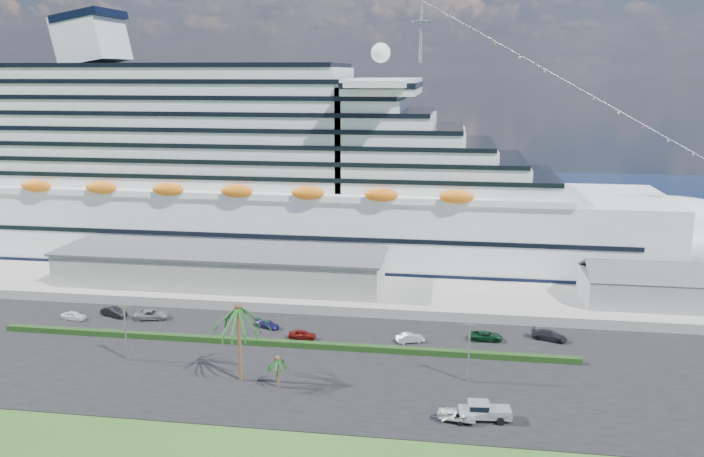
% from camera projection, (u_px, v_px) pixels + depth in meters
% --- Properties ---
extents(ground, '(420.00, 420.00, 0.00)m').
position_uv_depth(ground, '(308.00, 400.00, 86.30)').
color(ground, '#264A18').
rests_on(ground, ground).
extents(asphalt_lot, '(140.00, 38.00, 0.12)m').
position_uv_depth(asphalt_lot, '(324.00, 363.00, 96.89)').
color(asphalt_lot, black).
rests_on(asphalt_lot, ground).
extents(wharf, '(240.00, 20.00, 1.80)m').
position_uv_depth(wharf, '(354.00, 294.00, 124.66)').
color(wharf, gray).
rests_on(wharf, ground).
extents(water, '(420.00, 160.00, 0.02)m').
position_uv_depth(water, '(396.00, 205.00, 211.64)').
color(water, '#0B1A33').
rests_on(water, ground).
extents(cruise_ship, '(191.00, 38.00, 54.00)m').
position_uv_depth(cruise_ship, '(271.00, 184.00, 147.35)').
color(cruise_ship, silver).
rests_on(cruise_ship, ground).
extents(terminal_building, '(61.00, 15.00, 6.30)m').
position_uv_depth(terminal_building, '(221.00, 266.00, 127.31)').
color(terminal_building, gray).
rests_on(terminal_building, wharf).
extents(port_shed, '(24.00, 12.31, 7.37)m').
position_uv_depth(port_shed, '(656.00, 288.00, 116.46)').
color(port_shed, gray).
rests_on(port_shed, wharf).
extents(hedge, '(88.00, 1.10, 0.90)m').
position_uv_depth(hedge, '(278.00, 343.00, 102.74)').
color(hedge, black).
rests_on(hedge, asphalt_lot).
extents(lamp_post_left, '(1.60, 0.35, 8.27)m').
position_uv_depth(lamp_post_left, '(125.00, 325.00, 96.81)').
color(lamp_post_left, gray).
rests_on(lamp_post_left, asphalt_lot).
extents(lamp_post_right, '(1.60, 0.35, 8.27)m').
position_uv_depth(lamp_post_right, '(469.00, 344.00, 89.96)').
color(lamp_post_right, gray).
rests_on(lamp_post_right, asphalt_lot).
extents(palm_tall, '(8.82, 8.82, 11.13)m').
position_uv_depth(palm_tall, '(238.00, 316.00, 89.52)').
color(palm_tall, '#47301E').
rests_on(palm_tall, ground).
extents(palm_short, '(3.53, 3.53, 4.56)m').
position_uv_depth(palm_short, '(277.00, 362.00, 88.53)').
color(palm_short, '#47301E').
rests_on(palm_short, ground).
extents(parked_car_0, '(4.21, 2.07, 1.38)m').
position_uv_depth(parked_car_0, '(74.00, 316.00, 113.63)').
color(parked_car_0, white).
rests_on(parked_car_0, asphalt_lot).
extents(parked_car_1, '(5.05, 3.19, 1.57)m').
position_uv_depth(parked_car_1, '(114.00, 312.00, 115.13)').
color(parked_car_1, black).
rests_on(parked_car_1, asphalt_lot).
extents(parked_car_2, '(6.02, 3.79, 1.55)m').
position_uv_depth(parked_car_2, '(152.00, 315.00, 113.91)').
color(parked_car_2, gray).
rests_on(parked_car_2, asphalt_lot).
extents(parked_car_3, '(4.57, 3.24, 1.23)m').
position_uv_depth(parked_car_3, '(267.00, 324.00, 110.04)').
color(parked_car_3, '#1C1753').
rests_on(parked_car_3, asphalt_lot).
extents(parked_car_4, '(4.23, 1.81, 1.43)m').
position_uv_depth(parked_car_4, '(302.00, 334.00, 105.48)').
color(parked_car_4, maroon).
rests_on(parked_car_4, asphalt_lot).
extents(parked_car_5, '(4.50, 2.95, 1.40)m').
position_uv_depth(parked_car_5, '(410.00, 338.00, 104.13)').
color(parked_car_5, '#AFB0B6').
rests_on(parked_car_5, asphalt_lot).
extents(parked_car_6, '(5.12, 2.51, 1.40)m').
position_uv_depth(parked_car_6, '(486.00, 336.00, 104.89)').
color(parked_car_6, black).
rests_on(parked_car_6, asphalt_lot).
extents(parked_car_7, '(5.70, 3.74, 1.54)m').
position_uv_depth(parked_car_7, '(549.00, 335.00, 105.00)').
color(parked_car_7, black).
rests_on(parked_car_7, asphalt_lot).
extents(pickup_truck, '(6.26, 2.72, 2.15)m').
position_uv_depth(pickup_truck, '(484.00, 410.00, 80.85)').
color(pickup_truck, black).
rests_on(pickup_truck, asphalt_lot).
extents(boat_trailer, '(5.53, 3.93, 1.55)m').
position_uv_depth(boat_trailer, '(457.00, 414.00, 80.24)').
color(boat_trailer, gray).
rests_on(boat_trailer, asphalt_lot).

